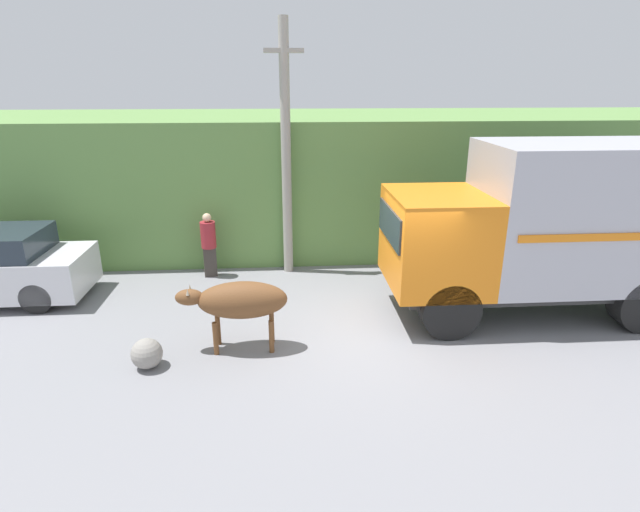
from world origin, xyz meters
name	(u,v)px	position (x,y,z in m)	size (l,w,h in m)	color
ground_plane	(380,331)	(0.00, 0.00, 0.00)	(60.00, 60.00, 0.00)	gray
hillside_embankment	(342,175)	(0.00, 6.70, 1.83)	(32.00, 6.06, 3.67)	#608C47
building_backdrop	(212,192)	(-3.77, 5.06, 1.73)	(5.33, 2.70, 3.43)	#8CC69E
cargo_truck	(552,225)	(3.48, 0.58, 1.90)	(6.11, 2.24, 3.50)	#2D2D2D
brown_cow	(240,301)	(-2.64, -0.46, 0.94)	(1.96, 0.67, 1.29)	brown
pedestrian_on_hill	(209,242)	(-3.68, 3.19, 0.87)	(0.43, 0.43, 1.60)	#38332D
utility_pole	(286,149)	(-1.74, 3.42, 3.09)	(0.90, 0.23, 5.95)	#9E998E
roadside_rock	(147,354)	(-4.18, -1.00, 0.26)	(0.52, 0.52, 0.52)	gray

